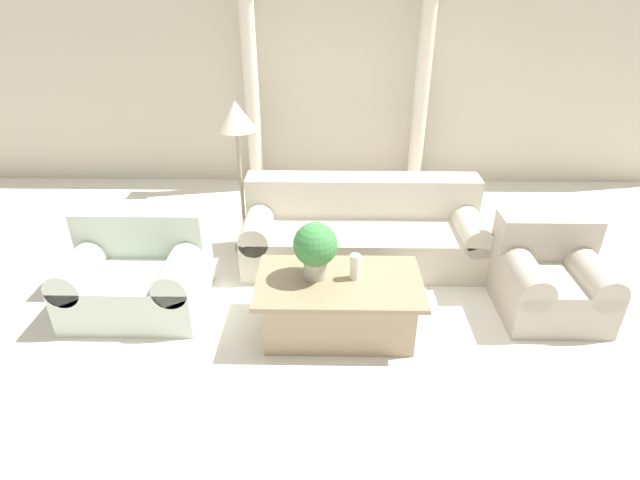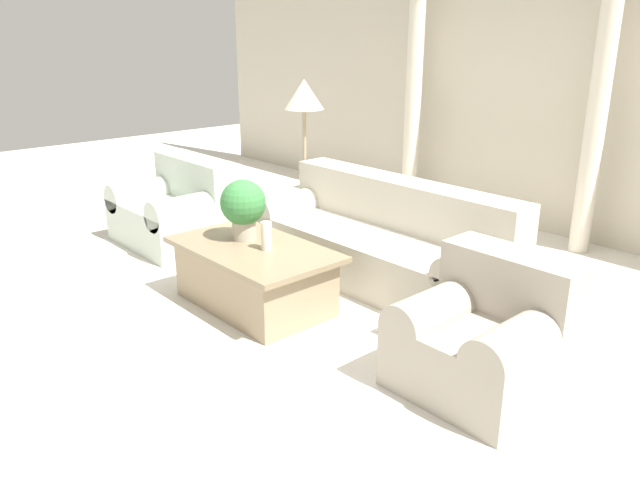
# 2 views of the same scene
# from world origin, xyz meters

# --- Properties ---
(ground_plane) EXTENTS (16.00, 16.00, 0.00)m
(ground_plane) POSITION_xyz_m (0.00, 0.00, 0.00)
(ground_plane) COLOR silver
(wall_back) EXTENTS (10.00, 0.06, 3.20)m
(wall_back) POSITION_xyz_m (0.00, 2.80, 1.60)
(wall_back) COLOR beige
(wall_back) RESTS_ON ground_plane
(sofa_long) EXTENTS (2.31, 0.88, 0.80)m
(sofa_long) POSITION_xyz_m (0.12, 0.62, 0.32)
(sofa_long) COLOR beige
(sofa_long) RESTS_ON ground_plane
(loveseat) EXTENTS (1.11, 0.88, 0.80)m
(loveseat) POSITION_xyz_m (-1.84, -0.17, 0.33)
(loveseat) COLOR beige
(loveseat) RESTS_ON ground_plane
(coffee_table) EXTENTS (1.29, 0.77, 0.47)m
(coffee_table) POSITION_xyz_m (-0.13, -0.52, 0.24)
(coffee_table) COLOR #998466
(coffee_table) RESTS_ON ground_plane
(potted_plant) EXTENTS (0.34, 0.34, 0.46)m
(potted_plant) POSITION_xyz_m (-0.31, -0.46, 0.74)
(potted_plant) COLOR #B2A893
(potted_plant) RESTS_ON coffee_table
(pillar_candle) EXTENTS (0.08, 0.08, 0.21)m
(pillar_candle) POSITION_xyz_m (-0.01, -0.48, 0.57)
(pillar_candle) COLOR silver
(pillar_candle) RESTS_ON coffee_table
(floor_lamp) EXTENTS (0.37, 0.37, 1.55)m
(floor_lamp) POSITION_xyz_m (-1.08, 0.80, 1.32)
(floor_lamp) COLOR gray
(floor_lamp) RESTS_ON ground_plane
(column_left) EXTENTS (0.25, 0.25, 2.41)m
(column_left) POSITION_xyz_m (-1.17, 2.48, 1.23)
(column_left) COLOR beige
(column_left) RESTS_ON ground_plane
(column_right) EXTENTS (0.25, 0.25, 2.41)m
(column_right) POSITION_xyz_m (0.91, 2.48, 1.23)
(column_right) COLOR beige
(column_right) RESTS_ON ground_plane
(armchair) EXTENTS (0.83, 0.84, 0.77)m
(armchair) POSITION_xyz_m (1.65, -0.17, 0.32)
(armchair) COLOR #ADA393
(armchair) RESTS_ON ground_plane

